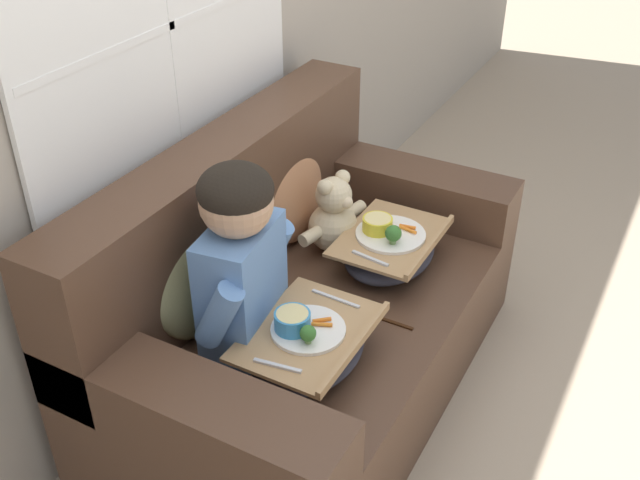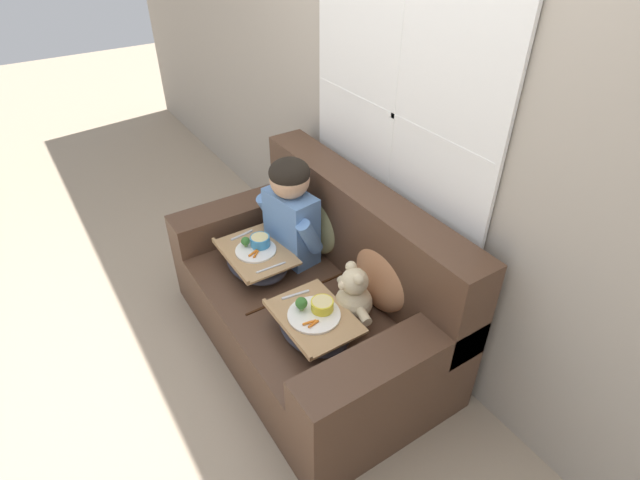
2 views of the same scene
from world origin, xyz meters
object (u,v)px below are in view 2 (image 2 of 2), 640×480
Objects in this scene: couch at (318,296)px; throw_pillow_behind_teddy at (384,272)px; throw_pillow_behind_child at (318,217)px; lap_tray_child at (257,259)px; lap_tray_teddy at (314,324)px; teddy_bear at (353,297)px; child_figure at (291,206)px.

couch reaches higher than throw_pillow_behind_teddy.
throw_pillow_behind_child is 0.43m from lap_tray_child.
lap_tray_teddy is at bearing 0.01° from lap_tray_child.
throw_pillow_behind_child is 1.07× the size of throw_pillow_behind_teddy.
couch is at bearing 35.15° from lap_tray_child.
throw_pillow_behind_child is 1.00× the size of lap_tray_child.
throw_pillow_behind_teddy reaches higher than teddy_bear.
throw_pillow_behind_child is 0.73× the size of child_figure.
lap_tray_teddy is at bearing -90.00° from teddy_bear.
teddy_bear is (0.60, -0.00, -0.21)m from child_figure.
teddy_bear is at bearing 90.00° from lap_tray_teddy.
child_figure is at bearing -163.22° from throw_pillow_behind_teddy.
throw_pillow_behind_child is at bearing 162.93° from teddy_bear.
child_figure reaches higher than couch.
teddy_bear is at bearing 20.67° from lap_tray_child.
throw_pillow_behind_teddy is 0.64m from child_figure.
child_figure is 1.38× the size of lap_tray_child.
child_figure reaches higher than throw_pillow_behind_teddy.
lap_tray_teddy reaches higher than lap_tray_child.
couch is 0.52m from child_figure.
throw_pillow_behind_child is 0.63m from teddy_bear.
child_figure is at bearing 159.03° from lap_tray_teddy.
throw_pillow_behind_child is 1.34× the size of teddy_bear.
throw_pillow_behind_teddy reaches higher than lap_tray_child.
teddy_bear reaches higher than lap_tray_child.
throw_pillow_behind_teddy is 1.25× the size of teddy_bear.
throw_pillow_behind_teddy is at bearing 16.78° from child_figure.
lap_tray_child is at bearing -159.33° from teddy_bear.
child_figure reaches higher than lap_tray_child.
lap_tray_teddy is (0.60, -0.41, -0.13)m from throw_pillow_behind_child.
lap_tray_child is at bearing -90.18° from throw_pillow_behind_child.
lap_tray_teddy is at bearing -20.97° from child_figure.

